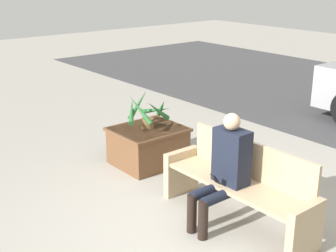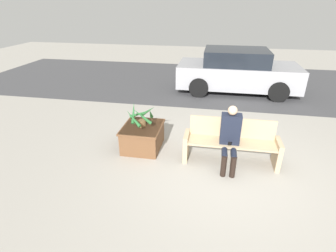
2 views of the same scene
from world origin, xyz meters
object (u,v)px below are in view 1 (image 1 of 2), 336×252
Objects in this scene: planter_box at (148,145)px; potted_plant at (148,112)px; bench at (240,184)px; person_seated at (225,167)px.

potted_plant is at bearing 142.43° from planter_box.
planter_box is (-1.88, 0.18, -0.14)m from bench.
potted_plant is at bearing 168.40° from person_seated.
potted_plant reaches higher than planter_box.
person_seated reaches higher than bench.
bench is 1.51× the size of person_seated.
person_seated is at bearing -11.60° from potted_plant.
person_seated is 1.91m from planter_box.
planter_box is at bearing -37.57° from potted_plant.
potted_plant is (-0.01, 0.01, 0.48)m from planter_box.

